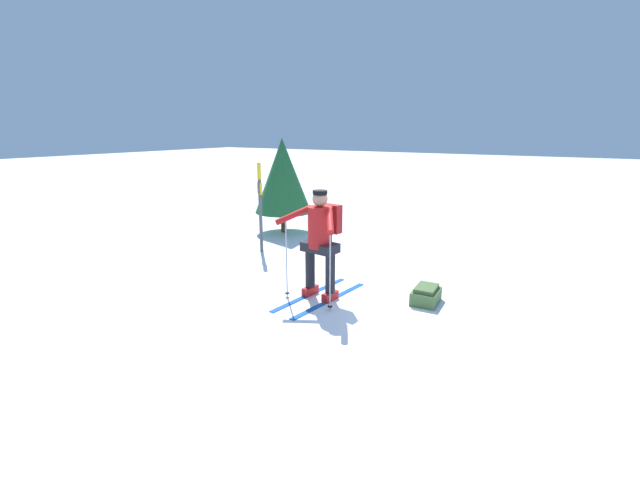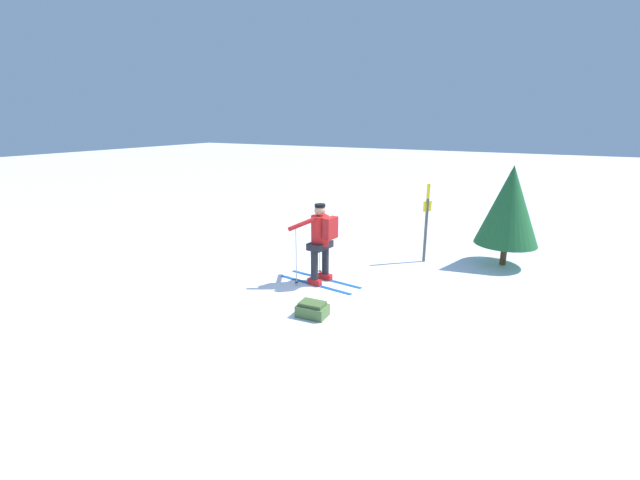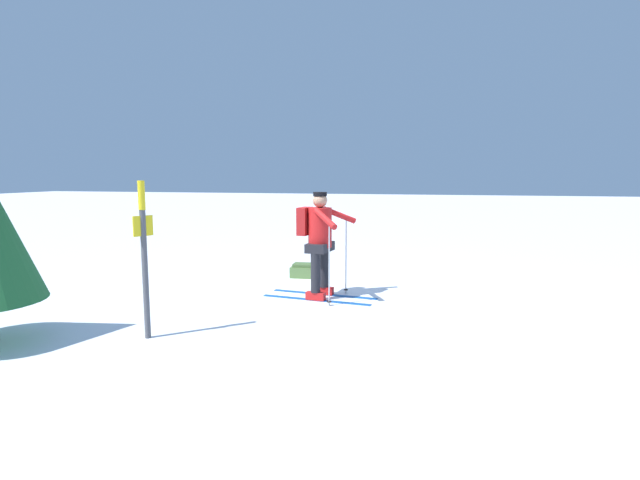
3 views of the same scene
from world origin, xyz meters
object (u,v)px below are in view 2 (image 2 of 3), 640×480
object	(u,v)px
dropped_backpack	(312,309)
pine_tree	(510,205)
skier	(321,238)
trail_marker	(427,216)

from	to	relation	value
dropped_backpack	pine_tree	bearing A→B (deg)	-119.94
skier	trail_marker	distance (m)	2.85
dropped_backpack	trail_marker	bearing A→B (deg)	-103.10
dropped_backpack	trail_marker	world-z (taller)	trail_marker
trail_marker	dropped_backpack	bearing A→B (deg)	76.90
dropped_backpack	pine_tree	world-z (taller)	pine_tree
skier	trail_marker	xyz separation A→B (m)	(-1.53, -2.40, 0.14)
skier	dropped_backpack	bearing A→B (deg)	113.30
dropped_backpack	trail_marker	size ratio (longest dim) A/B	0.28
dropped_backpack	pine_tree	distance (m)	5.38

